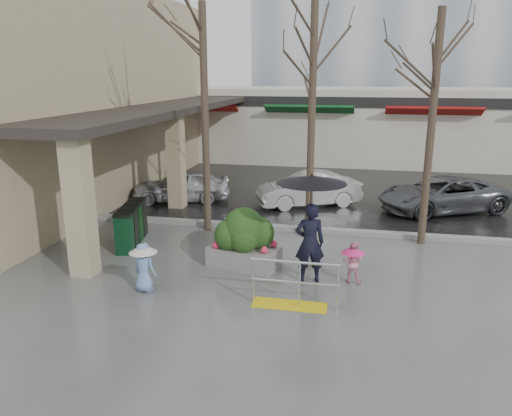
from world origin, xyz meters
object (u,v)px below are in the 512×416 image
(tree_midwest, at_px, (313,58))
(child_blue, at_px, (144,263))
(car_b, at_px, (308,189))
(car_c, at_px, (442,194))
(woman, at_px, (311,216))
(news_boxes, at_px, (132,225))
(tree_west, at_px, (204,64))
(planter, at_px, (244,238))
(tree_mideast, at_px, (436,71))
(handrail, at_px, (293,290))
(child_pink, at_px, (353,259))
(car_a, at_px, (181,185))

(tree_midwest, relative_size, child_blue, 6.06)
(car_b, bearing_deg, child_blue, -44.00)
(car_b, height_order, car_c, same)
(woman, relative_size, news_boxes, 1.24)
(tree_west, xyz_separation_m, car_b, (2.81, 3.60, -4.45))
(woman, relative_size, planter, 1.35)
(tree_mideast, distance_m, planter, 6.81)
(child_blue, bearing_deg, woman, -144.86)
(handrail, height_order, news_boxes, news_boxes)
(tree_mideast, distance_m, child_pink, 5.72)
(tree_midwest, height_order, car_b, tree_midwest)
(tree_mideast, xyz_separation_m, child_blue, (-6.55, -4.72, -4.18))
(car_b, bearing_deg, planter, -33.77)
(car_c, bearing_deg, car_a, -112.20)
(handrail, bearing_deg, car_b, 93.72)
(tree_midwest, bearing_deg, woman, -83.92)
(tree_mideast, relative_size, planter, 3.35)
(handrail, xyz_separation_m, car_b, (-0.55, 8.40, 0.25))
(tree_west, height_order, child_blue, tree_west)
(child_pink, xyz_separation_m, planter, (-2.74, 0.49, 0.17))
(child_blue, xyz_separation_m, car_b, (2.86, 8.32, -0.05))
(child_blue, xyz_separation_m, news_boxes, (-1.70, 2.97, -0.10))
(news_boxes, height_order, car_b, car_b)
(tree_west, distance_m, child_pink, 7.20)
(child_blue, bearing_deg, tree_west, -75.53)
(car_a, bearing_deg, tree_west, 16.00)
(tree_midwest, bearing_deg, news_boxes, -160.54)
(tree_west, relative_size, tree_mideast, 1.05)
(tree_west, height_order, tree_midwest, tree_midwest)
(tree_midwest, distance_m, car_a, 7.73)
(handrail, distance_m, tree_midwest, 6.83)
(tree_midwest, xyz_separation_m, news_boxes, (-4.95, -1.75, -4.66))
(child_pink, distance_m, car_c, 7.63)
(car_c, bearing_deg, planter, -66.36)
(tree_west, bearing_deg, planter, -56.53)
(handrail, height_order, woman, woman)
(tree_west, height_order, car_c, tree_west)
(news_boxes, bearing_deg, car_c, 19.54)
(tree_mideast, xyz_separation_m, news_boxes, (-8.25, -1.75, -4.28))
(tree_west, xyz_separation_m, planter, (1.83, -2.77, -4.34))
(handrail, relative_size, news_boxes, 0.90)
(tree_midwest, bearing_deg, car_b, 96.11)
(tree_midwest, xyz_separation_m, planter, (-1.37, -2.77, -4.49))
(handrail, height_order, tree_midwest, tree_midwest)
(tree_mideast, height_order, car_a, tree_mideast)
(child_blue, bearing_deg, planter, -118.91)
(tree_west, distance_m, tree_mideast, 6.50)
(tree_west, xyz_separation_m, news_boxes, (-1.75, -1.75, -4.51))
(child_blue, relative_size, planter, 0.59)
(car_a, bearing_deg, tree_midwest, 41.86)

